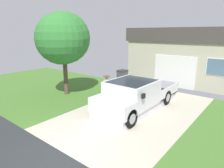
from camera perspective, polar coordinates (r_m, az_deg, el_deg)
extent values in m
cube|color=#BEB7A0|center=(10.01, 7.19, -8.03)|extent=(5.20, 9.00, 0.06)
cube|color=#46742C|center=(15.98, -20.06, -0.09)|extent=(12.00, 9.00, 0.06)
cube|color=silver|center=(10.43, 7.87, -5.67)|extent=(1.91, 5.43, 0.42)
cube|color=silver|center=(9.60, 5.80, -2.45)|extent=(2.03, 2.27, 1.16)
cube|color=#1E2833|center=(9.51, 5.85, -0.47)|extent=(1.79, 2.09, 0.49)
cube|color=silver|center=(8.50, -0.12, -6.61)|extent=(2.01, 0.90, 0.62)
cube|color=black|center=(11.64, 11.94, -2.41)|extent=(2.03, 2.32, 0.06)
cube|color=silver|center=(11.19, 16.42, -2.08)|extent=(0.09, 2.29, 0.56)
cube|color=silver|center=(12.03, 7.91, -0.43)|extent=(0.09, 2.29, 0.56)
cube|color=silver|center=(12.55, 14.37, -0.12)|extent=(2.00, 0.09, 0.56)
cube|color=black|center=(8.34, 9.15, -3.44)|extent=(0.10, 0.18, 0.20)
cylinder|color=black|center=(8.25, 5.22, -9.86)|extent=(0.27, 0.80, 0.80)
cylinder|color=#9E9EA3|center=(8.25, 5.22, -9.86)|extent=(0.29, 0.44, 0.44)
cylinder|color=black|center=(9.25, -3.81, -7.01)|extent=(0.27, 0.80, 0.80)
cylinder|color=#9E9EA3|center=(9.25, -3.81, -7.01)|extent=(0.29, 0.44, 0.44)
cylinder|color=black|center=(11.11, 15.36, -3.74)|extent=(0.27, 0.80, 0.80)
cylinder|color=#9E9EA3|center=(11.11, 15.36, -3.74)|extent=(0.29, 0.44, 0.44)
cylinder|color=black|center=(11.87, 7.69, -2.13)|extent=(0.27, 0.80, 0.80)
cylinder|color=#9E9EA3|center=(11.87, 7.69, -2.13)|extent=(0.29, 0.44, 0.44)
cylinder|color=black|center=(10.51, -2.39, -4.01)|extent=(0.15, 0.15, 0.89)
cylinder|color=black|center=(10.43, -0.68, -4.14)|extent=(0.15, 0.15, 0.89)
cylinder|color=silver|center=(10.26, -1.57, -0.28)|extent=(0.28, 0.28, 0.60)
cylinder|color=tan|center=(10.31, -2.47, -0.40)|extent=(0.09, 0.09, 0.61)
cylinder|color=tan|center=(10.22, -0.66, -0.52)|extent=(0.09, 0.09, 0.61)
sphere|color=tan|center=(10.16, -1.59, 2.01)|extent=(0.20, 0.20, 0.20)
cylinder|color=brown|center=(10.15, -1.59, 2.25)|extent=(0.38, 0.38, 0.01)
cone|color=brown|center=(10.13, -1.59, 2.55)|extent=(0.20, 0.20, 0.11)
cube|color=brown|center=(10.40, -2.88, -6.19)|extent=(0.29, 0.16, 0.22)
torus|color=brown|center=(10.34, -2.89, -5.37)|extent=(0.27, 0.02, 0.27)
cube|color=#B5B298|center=(17.14, 22.60, 6.14)|extent=(8.82, 5.65, 3.16)
cube|color=#423D38|center=(16.99, 23.31, 13.07)|extent=(9.17, 5.87, 1.00)
cube|color=white|center=(14.67, 17.55, 3.48)|extent=(2.97, 0.06, 2.24)
cube|color=slate|center=(13.86, 28.12, 4.37)|extent=(1.10, 0.05, 1.00)
cube|color=silver|center=(13.88, 28.13, 4.38)|extent=(1.23, 0.02, 1.12)
cylinder|color=brown|center=(12.66, -13.34, 2.53)|extent=(0.27, 0.27, 2.45)
sphere|color=#337E34|center=(11.99, -14.55, 12.56)|extent=(2.96, 2.96, 2.96)
sphere|color=#337E34|center=(12.41, -13.73, 12.86)|extent=(3.10, 3.10, 3.10)
cube|color=#424247|center=(14.72, 3.02, 1.92)|extent=(0.58, 0.68, 0.93)
cube|color=#2E2E31|center=(14.61, 3.05, 3.89)|extent=(0.60, 0.71, 0.10)
cylinder|color=black|center=(14.74, 1.68, 0.10)|extent=(0.05, 0.18, 0.18)
cylinder|color=black|center=(14.49, 3.08, -0.17)|extent=(0.05, 0.18, 0.18)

